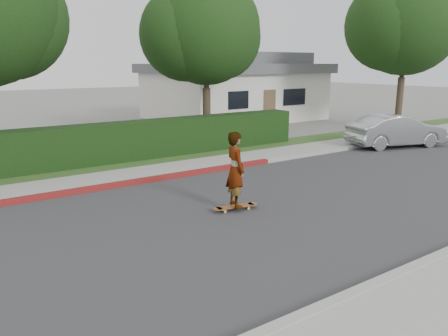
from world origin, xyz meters
The scene contains 13 objects.
ground centered at (0.00, 0.00, 0.00)m, with size 120.00×120.00×0.00m, color slate.
road centered at (0.00, 0.00, 0.01)m, with size 60.00×8.00×0.01m, color #2D2D30.
curb_far centered at (0.00, 4.10, 0.07)m, with size 60.00×0.20×0.15m, color #9E9E99.
curb_red_section centered at (-5.00, 4.10, 0.08)m, with size 12.00×0.21×0.15m, color maroon.
sidewalk_far centered at (0.00, 5.00, 0.06)m, with size 60.00×1.60×0.12m, color gray.
planting_strip centered at (0.00, 6.60, 0.05)m, with size 60.00×1.60×0.10m, color #2D4C1E.
hedge centered at (-3.00, 7.20, 0.75)m, with size 15.00×1.00×1.50m, color black.
tree_center centered at (1.49, 9.19, 4.90)m, with size 5.66×4.84×7.44m.
tree_right centered at (12.49, 6.69, 5.63)m, with size 6.32×5.60×8.56m.
house centered at (8.00, 16.00, 2.10)m, with size 10.60×8.60×4.30m.
skateboard centered at (-3.10, 0.39, 0.11)m, with size 1.23×0.46×0.11m.
skateboarder centered at (-3.10, 0.39, 1.06)m, with size 0.68×0.45×1.88m, color white.
car_silver centered at (7.84, 3.40, 0.72)m, with size 1.52×4.36×1.44m, color #A5A6AC.
Camera 1 is at (-9.22, -8.02, 3.58)m, focal length 35.00 mm.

